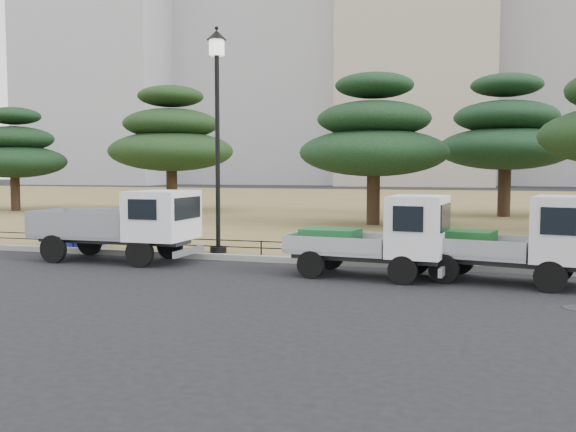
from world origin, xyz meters
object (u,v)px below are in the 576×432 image
(truck_large, at_px, (123,222))
(street_lamp, at_px, (217,103))
(truck_kei_front, at_px, (379,237))
(tarp_pile, at_px, (80,234))
(truck_kei_rear, at_px, (519,240))

(truck_large, relative_size, street_lamp, 0.72)
(truck_kei_front, distance_m, tarp_pile, 9.84)
(truck_kei_front, distance_m, truck_kei_rear, 3.04)
(truck_kei_front, height_order, tarp_pile, truck_kei_front)
(truck_large, bearing_deg, truck_kei_front, -4.08)
(street_lamp, bearing_deg, truck_kei_rear, -12.98)
(truck_kei_front, bearing_deg, tarp_pile, 172.14)
(truck_kei_front, xyz_separation_m, street_lamp, (-4.84, 1.89, 3.36))
(truck_kei_rear, relative_size, tarp_pile, 2.76)
(street_lamp, height_order, tarp_pile, street_lamp)
(street_lamp, bearing_deg, truck_large, -147.48)
(street_lamp, relative_size, tarp_pile, 4.32)
(truck_large, relative_size, truck_kei_rear, 1.12)
(tarp_pile, bearing_deg, truck_large, -33.58)
(truck_large, distance_m, truck_kei_rear, 10.06)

